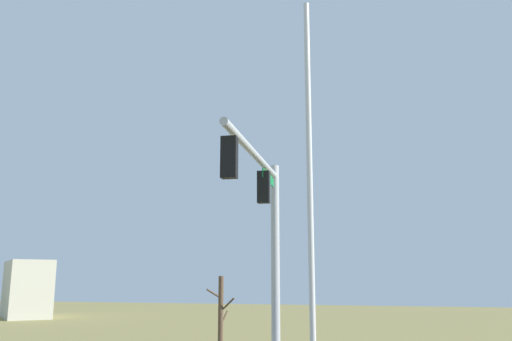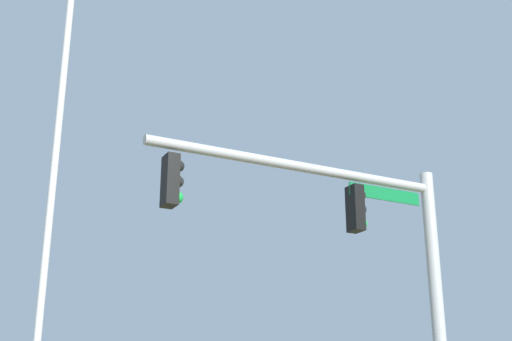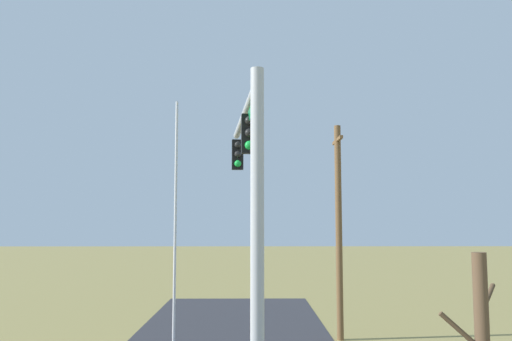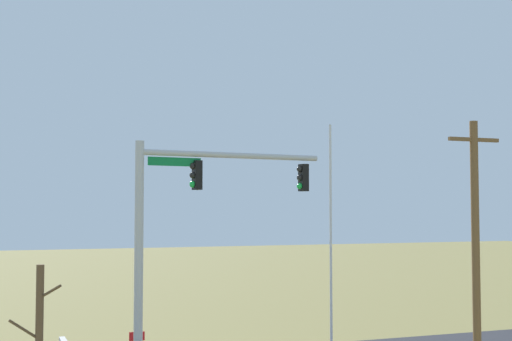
% 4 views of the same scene
% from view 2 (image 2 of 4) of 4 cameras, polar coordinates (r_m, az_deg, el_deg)
% --- Properties ---
extents(signal_mast, '(6.60, 0.89, 7.78)m').
position_cam_2_polar(signal_mast, '(14.41, 9.53, -8.57)').
color(signal_mast, '#B2B5BA').
rests_on(signal_mast, ground_plane).
extents(flagpole, '(0.10, 0.10, 8.98)m').
position_cam_2_polar(flagpole, '(9.60, -16.85, -8.06)').
color(flagpole, silver).
rests_on(flagpole, ground_plane).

